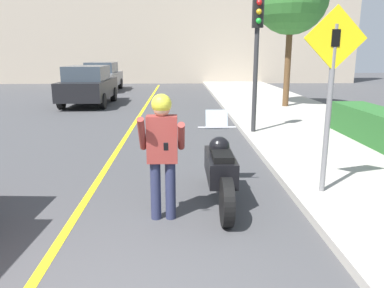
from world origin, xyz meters
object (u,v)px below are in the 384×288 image
(motorcycle, at_px, (220,169))
(parked_car_black, at_px, (88,85))
(person_biker, at_px, (162,145))
(parked_car_grey, at_px, (103,76))
(crossing_sign, at_px, (331,84))
(traffic_light, at_px, (257,39))

(motorcycle, xyz_separation_m, parked_car_black, (-4.55, 11.06, 0.34))
(parked_car_black, bearing_deg, person_biker, -72.35)
(motorcycle, xyz_separation_m, parked_car_grey, (-5.21, 17.46, 0.34))
(crossing_sign, distance_m, parked_car_grey, 18.74)
(parked_car_black, bearing_deg, traffic_light, -47.57)
(traffic_light, xyz_separation_m, parked_car_black, (-5.95, 6.51, -1.70))
(person_biker, distance_m, parked_car_black, 12.26)
(crossing_sign, height_order, parked_car_grey, crossing_sign)
(person_biker, xyz_separation_m, crossing_sign, (2.43, 0.64, 0.73))
(motorcycle, height_order, crossing_sign, crossing_sign)
(parked_car_black, relative_size, parked_car_grey, 1.00)
(crossing_sign, bearing_deg, traffic_light, 92.50)
(person_biker, distance_m, traffic_light, 5.83)
(motorcycle, height_order, parked_car_black, parked_car_black)
(parked_car_grey, bearing_deg, person_biker, -76.39)
(motorcycle, bearing_deg, person_biker, -143.43)
(motorcycle, xyz_separation_m, person_biker, (-0.84, -0.62, 0.53))
(parked_car_grey, bearing_deg, parked_car_black, -84.09)
(crossing_sign, distance_m, parked_car_black, 12.67)
(traffic_light, distance_m, parked_car_black, 8.98)
(motorcycle, distance_m, parked_car_grey, 18.22)
(person_biker, height_order, parked_car_grey, person_biker)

